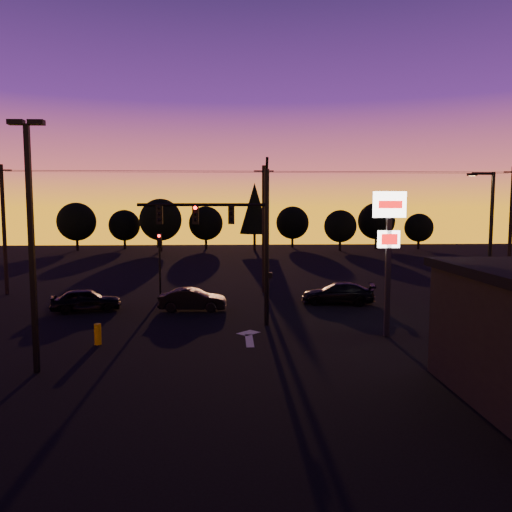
{
  "coord_description": "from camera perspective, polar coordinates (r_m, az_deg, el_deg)",
  "views": [
    {
      "loc": [
        -0.32,
        -21.27,
        6.07
      ],
      "look_at": [
        1.0,
        5.0,
        3.5
      ],
      "focal_mm": 35.0,
      "sensor_mm": 36.0,
      "label": 1
    }
  ],
  "objects": [
    {
      "name": "tree_7",
      "position": [
        75.38,
        13.59,
        3.9
      ],
      "size": [
        5.36,
        5.36,
        6.74
      ],
      "color": "black",
      "rests_on": "ground"
    },
    {
      "name": "utility_pole_2",
      "position": [
        40.73,
        27.09,
        2.89
      ],
      "size": [
        1.4,
        0.26,
        9.0
      ],
      "color": "black",
      "rests_on": "ground"
    },
    {
      "name": "streetlight",
      "position": [
        30.36,
        25.09,
        1.94
      ],
      "size": [
        1.55,
        0.35,
        8.0
      ],
      "color": "black",
      "rests_on": "ground"
    },
    {
      "name": "tree_4",
      "position": [
        70.35,
        -0.17,
        5.46
      ],
      "size": [
        4.18,
        4.18,
        9.5
      ],
      "color": "black",
      "rests_on": "ground"
    },
    {
      "name": "tree_2",
      "position": [
        69.97,
        -10.85,
        4.09
      ],
      "size": [
        5.77,
        5.78,
        7.26
      ],
      "color": "black",
      "rests_on": "ground"
    },
    {
      "name": "utility_pole_1",
      "position": [
        35.38,
        0.89,
        3.19
      ],
      "size": [
        1.4,
        0.26,
        9.0
      ],
      "color": "black",
      "rests_on": "ground"
    },
    {
      "name": "parking_lot_light",
      "position": [
        19.65,
        -24.34,
        2.75
      ],
      "size": [
        1.25,
        0.3,
        9.14
      ],
      "color": "black",
      "rests_on": "ground"
    },
    {
      "name": "ground",
      "position": [
        22.13,
        -1.97,
        -10.35
      ],
      "size": [
        120.0,
        120.0,
        0.0
      ],
      "primitive_type": "plane",
      "color": "black",
      "rests_on": "ground"
    },
    {
      "name": "pylon_sign",
      "position": [
        23.95,
        14.94,
        2.62
      ],
      "size": [
        1.5,
        0.28,
        6.8
      ],
      "color": "black",
      "rests_on": "ground"
    },
    {
      "name": "tree_5",
      "position": [
        75.88,
        4.2,
        3.81
      ],
      "size": [
        4.95,
        4.95,
        6.22
      ],
      "color": "black",
      "rests_on": "ground"
    },
    {
      "name": "secondary_signal",
      "position": [
        33.25,
        -10.95,
        -0.06
      ],
      "size": [
        0.3,
        0.31,
        4.35
      ],
      "color": "black",
      "rests_on": "ground"
    },
    {
      "name": "car_right",
      "position": [
        31.99,
        9.34,
        -4.22
      ],
      "size": [
        4.83,
        2.62,
        1.33
      ],
      "primitive_type": "imported",
      "rotation": [
        0.0,
        0.0,
        -1.74
      ],
      "color": "black",
      "rests_on": "ground"
    },
    {
      "name": "car_left",
      "position": [
        30.92,
        -18.83,
        -4.77
      ],
      "size": [
        4.21,
        2.4,
        1.35
      ],
      "primitive_type": "imported",
      "rotation": [
        0.0,
        0.0,
        1.79
      ],
      "color": "black",
      "rests_on": "ground"
    },
    {
      "name": "power_wires",
      "position": [
        35.44,
        0.9,
        9.62
      ],
      "size": [
        36.0,
        1.22,
        0.07
      ],
      "color": "black",
      "rests_on": "ground"
    },
    {
      "name": "traffic_signal_mast",
      "position": [
        25.29,
        -2.38,
        3.01
      ],
      "size": [
        6.79,
        0.52,
        8.58
      ],
      "color": "black",
      "rests_on": "ground"
    },
    {
      "name": "tree_6",
      "position": [
        71.0,
        9.61,
        3.37
      ],
      "size": [
        4.54,
        4.54,
        5.71
      ],
      "color": "black",
      "rests_on": "ground"
    },
    {
      "name": "lane_arrow",
      "position": [
        23.74,
        -0.81,
        -9.22
      ],
      "size": [
        1.2,
        3.1,
        0.01
      ],
      "color": "beige",
      "rests_on": "ground"
    },
    {
      "name": "tree_0",
      "position": [
        74.53,
        -19.82,
        3.71
      ],
      "size": [
        5.36,
        5.36,
        6.74
      ],
      "color": "black",
      "rests_on": "ground"
    },
    {
      "name": "tree_8",
      "position": [
        76.39,
        18.12,
        3.09
      ],
      "size": [
        4.12,
        4.12,
        5.19
      ],
      "color": "black",
      "rests_on": "ground"
    },
    {
      "name": "tree_1",
      "position": [
        75.96,
        -14.81,
        3.41
      ],
      "size": [
        4.54,
        4.54,
        5.71
      ],
      "color": "black",
      "rests_on": "ground"
    },
    {
      "name": "car_mid",
      "position": [
        29.75,
        -7.27,
        -4.96
      ],
      "size": [
        3.98,
        1.51,
        1.3
      ],
      "primitive_type": "imported",
      "rotation": [
        0.0,
        0.0,
        1.54
      ],
      "color": "black",
      "rests_on": "ground"
    },
    {
      "name": "utility_pole_0",
      "position": [
        38.63,
        -26.85,
        2.79
      ],
      "size": [
        1.4,
        0.26,
        9.0
      ],
      "color": "black",
      "rests_on": "ground"
    },
    {
      "name": "bollard",
      "position": [
        23.47,
        -17.63,
        -8.5
      ],
      "size": [
        0.31,
        0.31,
        0.93
      ],
      "primitive_type": "cylinder",
      "color": "#CEA100",
      "rests_on": "ground"
    },
    {
      "name": "tree_3",
      "position": [
        73.4,
        -5.76,
        3.74
      ],
      "size": [
        4.95,
        4.95,
        6.22
      ],
      "color": "black",
      "rests_on": "ground"
    }
  ]
}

